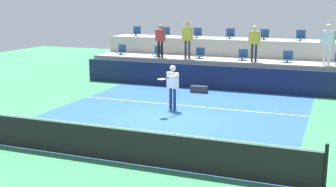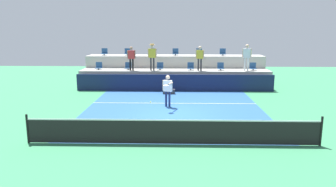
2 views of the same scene
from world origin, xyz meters
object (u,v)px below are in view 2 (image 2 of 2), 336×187
object	(u,v)px
stadium_chair_lower_far_right	(253,67)
stadium_chair_upper_far_left	(104,52)
spectator_in_white	(131,56)
stadium_chair_upper_right	(223,53)
stadium_chair_upper_far_right	(247,53)
spectator_in_grey	(247,55)
spectator_with_hat	(152,54)
stadium_chair_upper_mid_right	(199,53)
tennis_ball	(151,102)
stadium_chair_lower_mid_right	(191,67)
stadium_chair_lower_left	(128,67)
stadium_chair_lower_far_left	(99,67)
stadium_chair_upper_left	(127,52)
tennis_player	(168,88)
spectator_leaning_on_rail	(200,56)
stadium_chair_upper_mid_left	(152,52)
stadium_chair_upper_center	(175,53)
stadium_chair_lower_right	(221,67)
stadium_chair_lower_mid_left	(160,67)
equipment_bag	(169,92)

from	to	relation	value
stadium_chair_lower_far_right	stadium_chair_upper_far_left	bearing A→B (deg)	170.42
spectator_in_white	stadium_chair_upper_right	bearing A→B (deg)	18.62
stadium_chair_upper_far_right	spectator_in_grey	distance (m)	2.23
spectator_in_grey	spectator_with_hat	bearing A→B (deg)	180.00
stadium_chair_upper_mid_right	tennis_ball	xyz separation A→B (m)	(-2.81, -9.81, -1.51)
stadium_chair_lower_mid_right	spectator_in_white	xyz separation A→B (m)	(-4.05, -0.38, 0.75)
stadium_chair_lower_left	stadium_chair_lower_far_right	distance (m)	8.62
stadium_chair_lower_far_left	tennis_ball	xyz separation A→B (m)	(4.27, -8.01, -0.66)
stadium_chair_upper_left	tennis_player	bearing A→B (deg)	-66.65
stadium_chair_lower_far_left	stadium_chair_lower_far_right	world-z (taller)	same
spectator_with_hat	spectator_leaning_on_rail	distance (m)	3.22
stadium_chair_lower_far_right	spectator_leaning_on_rail	size ratio (longest dim) A/B	0.31
stadium_chair_upper_right	stadium_chair_lower_mid_right	bearing A→B (deg)	-143.55
stadium_chair_upper_mid_left	stadium_chair_upper_far_right	size ratio (longest dim) A/B	1.00
spectator_in_white	spectator_leaning_on_rail	distance (m)	4.64
stadium_chair_lower_mid_right	stadium_chair_lower_far_right	distance (m)	4.28
stadium_chair_lower_far_right	stadium_chair_upper_center	size ratio (longest dim) A/B	1.00
stadium_chair_lower_mid_right	stadium_chair_upper_far_right	world-z (taller)	stadium_chair_upper_far_right
tennis_player	spectator_in_grey	distance (m)	7.49
stadium_chair_upper_left	stadium_chair_upper_far_right	size ratio (longest dim) A/B	1.00
stadium_chair_lower_right	spectator_in_grey	size ratio (longest dim) A/B	0.29
stadium_chair_lower_far_left	stadium_chair_upper_far_right	world-z (taller)	stadium_chair_upper_far_right
stadium_chair_upper_mid_right	spectator_in_white	world-z (taller)	spectator_in_white
stadium_chair_upper_mid_right	tennis_ball	distance (m)	10.32
stadium_chair_lower_far_left	stadium_chair_lower_mid_left	distance (m)	4.28
spectator_in_grey	tennis_player	bearing A→B (deg)	-134.46
stadium_chair_lower_right	stadium_chair_upper_far_right	distance (m)	2.92
stadium_chair_upper_center	stadium_chair_upper_mid_left	bearing A→B (deg)	180.00
stadium_chair_upper_left	stadium_chair_lower_right	bearing A→B (deg)	-15.02
stadium_chair_upper_mid_right	stadium_chair_upper_far_right	size ratio (longest dim) A/B	1.00
stadium_chair_lower_mid_right	stadium_chair_upper_mid_right	distance (m)	2.10
stadium_chair_lower_far_right	spectator_in_white	size ratio (longest dim) A/B	0.32
spectator_with_hat	tennis_ball	world-z (taller)	spectator_with_hat
stadium_chair_lower_far_left	spectator_in_grey	distance (m)	10.18
stadium_chair_lower_left	equipment_bag	size ratio (longest dim) A/B	0.68
stadium_chair_lower_left	spectator_leaning_on_rail	distance (m)	5.00
spectator_with_hat	spectator_leaning_on_rail	world-z (taller)	spectator_with_hat
spectator_in_white	spectator_with_hat	world-z (taller)	spectator_with_hat
stadium_chair_lower_left	tennis_ball	world-z (taller)	stadium_chair_lower_left
stadium_chair_upper_mid_left	equipment_bag	bearing A→B (deg)	-71.01
stadium_chair_lower_mid_left	stadium_chair_upper_center	world-z (taller)	stadium_chair_upper_center
stadium_chair_lower_far_left	stadium_chair_lower_left	world-z (taller)	same
stadium_chair_upper_left	spectator_with_hat	world-z (taller)	spectator_with_hat
stadium_chair_lower_mid_left	spectator_in_grey	bearing A→B (deg)	-3.75
stadium_chair_lower_far_left	stadium_chair_lower_mid_left	size ratio (longest dim) A/B	1.00
stadium_chair_lower_far_left	stadium_chair_lower_right	size ratio (longest dim) A/B	1.00
stadium_chair_lower_mid_right	stadium_chair_upper_mid_left	world-z (taller)	stadium_chair_upper_mid_left
tennis_player	stadium_chair_upper_mid_right	bearing A→B (deg)	74.18
stadium_chair_upper_mid_right	stadium_chair_lower_right	bearing A→B (deg)	-52.47
stadium_chair_lower_far_right	spectator_with_hat	distance (m)	6.98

